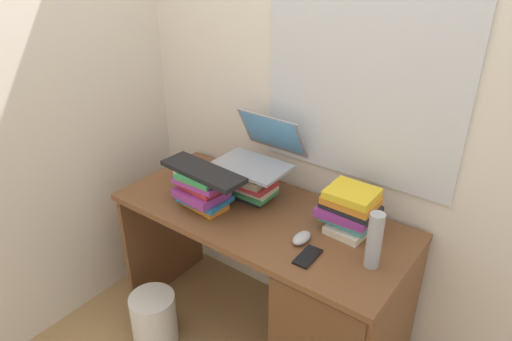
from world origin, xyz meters
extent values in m
plane|color=#9E7A4C|center=(0.00, 0.00, 0.00)|extent=(6.00, 6.00, 0.00)
cube|color=silver|center=(0.00, 0.35, 1.30)|extent=(6.00, 0.05, 2.60)
cube|color=silver|center=(0.27, 0.32, 1.29)|extent=(0.90, 0.01, 0.80)
cube|color=beige|center=(-0.95, 0.00, 1.30)|extent=(0.05, 6.00, 2.60)
cube|color=brown|center=(0.00, 0.00, 0.73)|extent=(1.36, 0.60, 0.03)
cube|color=brown|center=(-0.67, 0.00, 0.36)|extent=(0.02, 0.55, 0.71)
cube|color=brown|center=(0.45, -0.03, 0.36)|extent=(0.41, 0.51, 0.68)
cube|color=black|center=(-0.13, 0.09, 0.76)|extent=(0.19, 0.15, 0.03)
cube|color=#338C4C|center=(-0.12, 0.08, 0.78)|extent=(0.23, 0.15, 0.02)
cube|color=beige|center=(-0.12, 0.09, 0.80)|extent=(0.22, 0.15, 0.03)
cube|color=#B22D33|center=(-0.13, 0.08, 0.83)|extent=(0.24, 0.16, 0.03)
cube|color=gray|center=(-0.13, 0.08, 0.86)|extent=(0.21, 0.19, 0.04)
cube|color=gray|center=(-0.13, 0.07, 0.89)|extent=(0.18, 0.20, 0.03)
cube|color=orange|center=(-0.24, -0.11, 0.76)|extent=(0.22, 0.14, 0.03)
cube|color=#2672B2|center=(-0.24, -0.10, 0.79)|extent=(0.22, 0.17, 0.02)
cube|color=#8C338C|center=(-0.25, -0.12, 0.82)|extent=(0.23, 0.20, 0.04)
cube|color=#B22D33|center=(-0.25, -0.10, 0.85)|extent=(0.20, 0.16, 0.03)
cube|color=#8C338C|center=(-0.25, -0.10, 0.88)|extent=(0.23, 0.19, 0.03)
cube|color=#338C4C|center=(-0.25, -0.12, 0.91)|extent=(0.20, 0.16, 0.02)
cube|color=beige|center=(0.38, 0.12, 0.76)|extent=(0.17, 0.20, 0.03)
cube|color=teal|center=(0.37, 0.12, 0.79)|extent=(0.22, 0.15, 0.04)
cube|color=#8C338C|center=(0.36, 0.10, 0.83)|extent=(0.23, 0.16, 0.03)
cube|color=black|center=(0.38, 0.12, 0.86)|extent=(0.24, 0.16, 0.02)
cube|color=orange|center=(0.37, 0.12, 0.89)|extent=(0.22, 0.16, 0.03)
cube|color=yellow|center=(0.37, 0.13, 0.92)|extent=(0.20, 0.17, 0.03)
cube|color=gray|center=(-0.12, 0.09, 0.91)|extent=(0.34, 0.23, 0.01)
cube|color=gray|center=(-0.12, 0.25, 1.02)|extent=(0.34, 0.11, 0.20)
cube|color=#59A5E5|center=(-0.12, 0.25, 1.02)|extent=(0.31, 0.10, 0.18)
cube|color=black|center=(-0.24, -0.11, 0.93)|extent=(0.43, 0.17, 0.02)
ellipsoid|color=#A5A8AD|center=(0.26, -0.07, 0.76)|extent=(0.06, 0.10, 0.04)
cylinder|color=white|center=(-0.53, 0.03, 0.79)|extent=(0.08, 0.08, 0.09)
torus|color=white|center=(-0.47, 0.03, 0.79)|extent=(0.05, 0.01, 0.05)
cylinder|color=#999EA5|center=(0.55, -0.04, 0.86)|extent=(0.06, 0.06, 0.23)
cube|color=black|center=(0.34, -0.15, 0.75)|extent=(0.07, 0.14, 0.01)
cylinder|color=silver|center=(-0.40, -0.36, 0.14)|extent=(0.23, 0.23, 0.28)
camera|label=1|loc=(1.06, -1.46, 1.92)|focal=33.28mm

